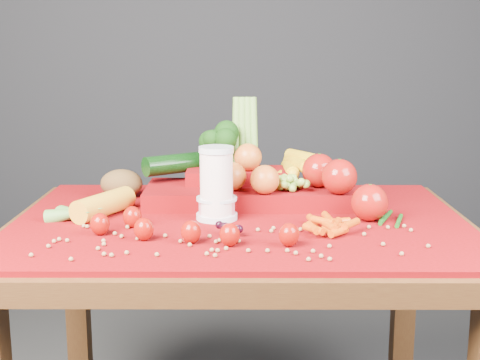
{
  "coord_description": "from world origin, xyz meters",
  "views": [
    {
      "loc": [
        0.01,
        -1.52,
        1.17
      ],
      "look_at": [
        0.0,
        0.02,
        0.85
      ],
      "focal_mm": 50.0,
      "sensor_mm": 36.0,
      "label": 1
    }
  ],
  "objects_px": {
    "table": "(240,262)",
    "milk_glass": "(216,181)",
    "yogurt_bowl": "(217,207)",
    "produce_mound": "(260,180)"
  },
  "relations": [
    {
      "from": "table",
      "to": "milk_glass",
      "type": "xyz_separation_m",
      "value": [
        -0.05,
        -0.02,
        0.2
      ]
    },
    {
      "from": "table",
      "to": "milk_glass",
      "type": "relative_size",
      "value": 6.36
    },
    {
      "from": "milk_glass",
      "to": "produce_mound",
      "type": "distance_m",
      "value": 0.2
    },
    {
      "from": "table",
      "to": "produce_mound",
      "type": "bearing_deg",
      "value": 71.54
    },
    {
      "from": "milk_glass",
      "to": "yogurt_bowl",
      "type": "xyz_separation_m",
      "value": [
        0.0,
        0.01,
        -0.06
      ]
    },
    {
      "from": "yogurt_bowl",
      "to": "table",
      "type": "bearing_deg",
      "value": 6.26
    },
    {
      "from": "table",
      "to": "milk_glass",
      "type": "bearing_deg",
      "value": -163.84
    },
    {
      "from": "produce_mound",
      "to": "yogurt_bowl",
      "type": "bearing_deg",
      "value": -123.77
    },
    {
      "from": "milk_glass",
      "to": "yogurt_bowl",
      "type": "relative_size",
      "value": 1.79
    },
    {
      "from": "table",
      "to": "yogurt_bowl",
      "type": "height_order",
      "value": "yogurt_bowl"
    }
  ]
}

